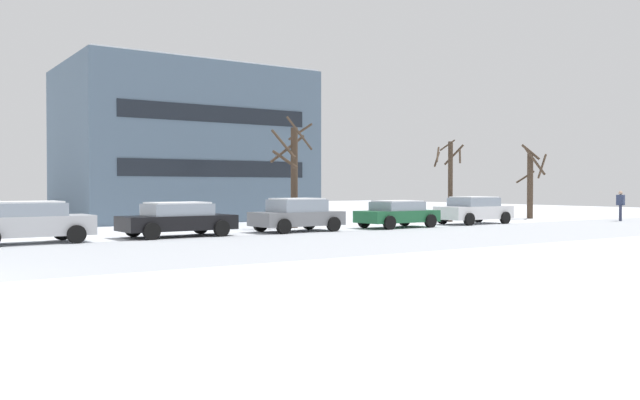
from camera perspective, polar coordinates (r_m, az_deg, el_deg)
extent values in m
cube|color=silver|center=(25.06, -23.64, -2.04)|extent=(4.25, 1.93, 0.69)
cube|color=#8C99A8|center=(25.03, -23.65, -0.74)|extent=(2.36, 1.71, 0.45)
cube|color=white|center=(25.03, -23.66, -0.16)|extent=(2.15, 1.58, 0.06)
cylinder|color=black|center=(26.27, -21.17, -2.52)|extent=(0.65, 0.25, 0.64)
cylinder|color=black|center=(24.54, -20.08, -2.76)|extent=(0.65, 0.25, 0.64)
cube|color=black|center=(26.73, -12.06, -1.90)|extent=(4.50, 2.01, 0.57)
cube|color=#8C99A8|center=(26.70, -12.07, -0.80)|extent=(2.50, 1.78, 0.46)
cube|color=white|center=(26.70, -12.07, -0.24)|extent=(2.28, 1.64, 0.06)
cylinder|color=black|center=(28.19, -10.16, -2.21)|extent=(0.65, 0.25, 0.64)
cylinder|color=black|center=(26.53, -8.40, -2.42)|extent=(0.65, 0.25, 0.64)
cylinder|color=black|center=(27.06, -15.66, -2.38)|extent=(0.65, 0.25, 0.64)
cylinder|color=black|center=(25.32, -14.18, -2.61)|extent=(0.65, 0.25, 0.64)
cube|color=slate|center=(29.15, -1.97, -1.59)|extent=(4.06, 2.00, 0.60)
cube|color=#8C99A8|center=(29.13, -1.97, -0.48)|extent=(2.26, 1.78, 0.53)
cube|color=white|center=(29.12, -1.97, 0.10)|extent=(2.05, 1.64, 0.06)
cylinder|color=black|center=(30.67, -0.95, -1.93)|extent=(0.65, 0.25, 0.64)
cylinder|color=black|center=(29.16, 1.17, -2.09)|extent=(0.65, 0.25, 0.64)
cylinder|color=black|center=(29.26, -5.10, -2.08)|extent=(0.65, 0.25, 0.64)
cylinder|color=black|center=(27.67, -3.10, -2.26)|extent=(0.65, 0.25, 0.64)
cube|color=#1E6038|center=(32.16, 6.62, -1.39)|extent=(4.13, 1.93, 0.55)
cube|color=#8C99A8|center=(32.14, 6.62, -0.52)|extent=(2.30, 1.72, 0.42)
cube|color=white|center=(32.13, 6.62, -0.09)|extent=(2.09, 1.58, 0.06)
cylinder|color=black|center=(33.73, 7.22, -1.66)|extent=(0.65, 0.25, 0.64)
cylinder|color=black|center=(32.44, 9.42, -1.78)|extent=(0.65, 0.25, 0.64)
cylinder|color=black|center=(31.97, 3.78, -1.80)|extent=(0.65, 0.25, 0.64)
cylinder|color=black|center=(30.61, 5.95, -1.94)|extent=(0.65, 0.25, 0.64)
cube|color=white|center=(36.11, 13.01, -1.04)|extent=(4.40, 1.96, 0.67)
cube|color=#8C99A8|center=(36.09, 13.01, -0.16)|extent=(2.45, 1.73, 0.45)
cube|color=white|center=(36.08, 13.01, 0.25)|extent=(2.23, 1.60, 0.06)
cylinder|color=black|center=(37.78, 13.36, -1.38)|extent=(0.65, 0.25, 0.64)
cylinder|color=black|center=(36.62, 15.52, -1.47)|extent=(0.65, 0.25, 0.64)
cylinder|color=black|center=(35.68, 10.42, -1.52)|extent=(0.65, 0.25, 0.64)
cylinder|color=black|center=(34.46, 12.61, -1.62)|extent=(0.65, 0.25, 0.64)
cylinder|color=#2D334C|center=(42.16, 24.25, -1.02)|extent=(0.14, 0.14, 0.90)
cylinder|color=#2D334C|center=(41.70, 24.28, -1.04)|extent=(0.14, 0.14, 0.90)
cube|color=#2D3856|center=(41.91, 24.27, 0.00)|extent=(0.36, 0.45, 0.60)
sphere|color=tan|center=(41.90, 24.28, 0.56)|extent=(0.22, 0.22, 0.22)
cylinder|color=#423326|center=(43.12, 17.49, 1.15)|extent=(0.36, 0.36, 4.01)
cylinder|color=#423326|center=(43.64, 17.12, 1.89)|extent=(1.20, 0.58, 0.80)
cylinder|color=#423326|center=(43.34, 18.43, 2.74)|extent=(0.99, 1.33, 1.48)
cylinder|color=#423326|center=(42.66, 17.54, 3.92)|extent=(0.85, 0.94, 1.00)
cylinder|color=#423326|center=(42.55, 17.83, 3.23)|extent=(1.31, 0.82, 1.80)
cylinder|color=#423326|center=(31.93, -2.21, 1.92)|extent=(0.34, 0.34, 4.79)
cylinder|color=#423326|center=(31.46, -3.14, 4.80)|extent=(0.53, 1.54, 1.45)
cylinder|color=#423326|center=(32.59, -1.70, 5.84)|extent=(0.76, 1.19, 0.80)
cylinder|color=#423326|center=(32.78, -2.80, 4.38)|extent=(1.80, 0.41, 1.42)
cylinder|color=#423326|center=(31.39, -3.01, 3.48)|extent=(0.66, 1.44, 0.93)
cylinder|color=#423326|center=(31.45, -1.77, 5.71)|extent=(1.34, 0.30, 1.56)
cylinder|color=#423326|center=(38.09, 11.07, 1.55)|extent=(0.27, 0.27, 4.49)
cylinder|color=#423326|center=(38.17, 10.02, 3.85)|extent=(1.15, 1.06, 0.94)
cylinder|color=#423326|center=(38.11, 11.86, 3.68)|extent=(0.88, 0.83, 0.77)
cylinder|color=#423326|center=(38.56, 10.82, 4.61)|extent=(0.89, 0.41, 0.66)
cylinder|color=#423326|center=(38.64, 11.36, 3.80)|extent=(0.59, 1.12, 1.16)
cylinder|color=#423326|center=(38.23, 9.95, 3.45)|extent=(1.31, 1.03, 0.92)
cube|color=slate|center=(40.98, -11.59, 4.55)|extent=(13.56, 9.52, 8.83)
cube|color=white|center=(41.49, -11.62, 10.71)|extent=(13.29, 9.33, 0.10)
cube|color=black|center=(36.54, -8.75, 2.67)|extent=(10.85, 0.04, 0.90)
cube|color=black|center=(36.74, -8.77, 7.26)|extent=(10.85, 0.04, 0.90)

